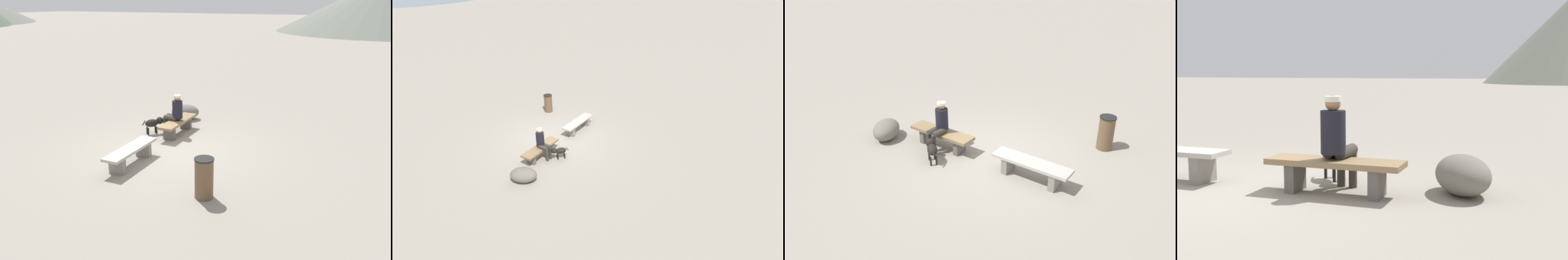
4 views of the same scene
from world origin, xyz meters
The scene contains 7 objects.
ground centered at (0.00, 0.00, -0.03)m, with size 210.00×210.00×0.06m, color gray.
bench_left centered at (-1.35, 0.32, 0.31)m, with size 1.81×0.48×0.45m.
bench_right centered at (1.20, 0.37, 0.32)m, with size 1.75×0.50×0.44m.
seated_person centered at (1.18, 0.47, 0.70)m, with size 0.33×0.61×1.23m.
dog centered at (0.92, 1.04, 0.35)m, with size 0.57×0.50×0.50m.
trash_bin centered at (-2.11, -2.01, 0.44)m, with size 0.41×0.41×0.87m.
boulder centered at (2.69, 0.89, 0.25)m, with size 0.65×0.94×0.50m, color #6B665B.
Camera 2 is at (9.06, 7.85, 7.08)m, focal length 30.18 mm.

